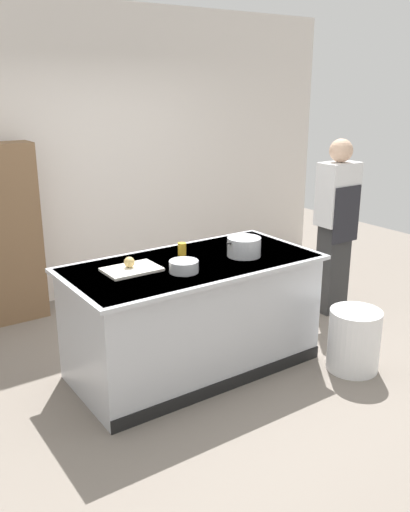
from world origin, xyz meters
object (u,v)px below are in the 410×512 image
(stock_pot, at_px, (244,247))
(trash_bin, at_px, (354,340))
(person_chef, at_px, (336,223))
(juice_cup, at_px, (182,249))
(mixing_bowl, at_px, (184,266))
(onion, at_px, (129,262))

(stock_pot, relative_size, trash_bin, 0.66)
(trash_bin, bearing_deg, person_chef, 51.46)
(juice_cup, xyz_separation_m, trash_bin, (1.01, -0.95, -0.70))
(mixing_bowl, bearing_deg, juice_cup, 59.57)
(juice_cup, distance_m, person_chef, 1.76)
(person_chef, bearing_deg, stock_pot, 112.69)
(stock_pot, bearing_deg, trash_bin, -46.21)
(stock_pot, xyz_separation_m, trash_bin, (0.62, -0.65, -0.72))
(person_chef, bearing_deg, mixing_bowl, 110.83)
(mixing_bowl, bearing_deg, trash_bin, -25.68)
(stock_pot, relative_size, person_chef, 0.19)
(onion, bearing_deg, stock_pot, -12.71)
(trash_bin, bearing_deg, onion, 150.81)
(onion, bearing_deg, mixing_bowl, -41.13)
(juice_cup, height_order, trash_bin, juice_cup)
(mixing_bowl, distance_m, juice_cup, 0.41)
(stock_pot, bearing_deg, person_chef, 11.90)
(onion, relative_size, trash_bin, 0.16)
(juice_cup, relative_size, trash_bin, 0.20)
(trash_bin, relative_size, person_chef, 0.29)
(juice_cup, bearing_deg, person_chef, -0.25)
(onion, height_order, stock_pot, stock_pot)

